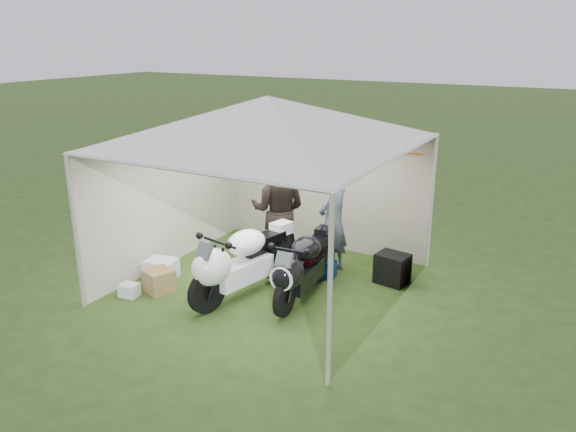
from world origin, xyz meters
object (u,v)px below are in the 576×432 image
(equipment_box, at_px, (392,269))
(crate_1, at_px, (159,281))
(motorcycle_black, at_px, (301,266))
(person_blue_jacket, at_px, (333,221))
(canopy_tent, at_px, (268,125))
(crate_2, at_px, (129,290))
(paddock_stand, at_px, (323,269))
(motorcycle_white, at_px, (239,261))
(person_dark_jacket, at_px, (278,210))
(crate_0, at_px, (162,269))

(equipment_box, xyz_separation_m, crate_1, (-3.07, -2.09, -0.07))
(motorcycle_black, bearing_deg, person_blue_jacket, 87.64)
(canopy_tent, xyz_separation_m, person_blue_jacket, (0.66, 0.93, -1.67))
(crate_2, bearing_deg, crate_1, 52.43)
(canopy_tent, xyz_separation_m, paddock_stand, (0.63, 0.66, -2.43))
(paddock_stand, bearing_deg, crate_1, -138.89)
(motorcycle_white, xyz_separation_m, equipment_box, (1.85, 1.65, -0.35))
(motorcycle_black, height_order, person_dark_jacket, person_dark_jacket)
(crate_2, bearing_deg, motorcycle_black, 27.34)
(motorcycle_black, bearing_deg, crate_1, -161.82)
(person_dark_jacket, bearing_deg, crate_2, 41.46)
(motorcycle_white, bearing_deg, person_dark_jacket, 106.67)
(canopy_tent, distance_m, crate_2, 3.31)
(equipment_box, relative_size, crate_1, 1.25)
(motorcycle_white, relative_size, equipment_box, 4.36)
(motorcycle_white, bearing_deg, canopy_tent, 88.05)
(motorcycle_black, bearing_deg, motorcycle_white, -158.50)
(paddock_stand, distance_m, crate_0, 2.67)
(motorcycle_black, height_order, paddock_stand, motorcycle_black)
(crate_0, height_order, crate_1, crate_1)
(motorcycle_white, xyz_separation_m, person_dark_jacket, (-0.13, 1.40, 0.40))
(crate_0, bearing_deg, canopy_tent, 22.22)
(motorcycle_black, distance_m, person_blue_jacket, 1.22)
(person_blue_jacket, bearing_deg, crate_0, -45.54)
(motorcycle_white, relative_size, person_dark_jacket, 1.08)
(person_dark_jacket, distance_m, person_blue_jacket, 0.96)
(person_dark_jacket, distance_m, equipment_box, 2.13)
(motorcycle_white, bearing_deg, equipment_box, 53.14)
(canopy_tent, distance_m, motorcycle_black, 2.16)
(person_blue_jacket, bearing_deg, person_dark_jacket, -69.44)
(motorcycle_black, xyz_separation_m, crate_1, (-2.07, -0.85, -0.37))
(crate_1, relative_size, crate_2, 1.46)
(canopy_tent, relative_size, crate_2, 20.86)
(person_dark_jacket, xyz_separation_m, equipment_box, (1.98, 0.25, -0.75))
(motorcycle_white, xyz_separation_m, person_blue_jacket, (0.82, 1.58, 0.31))
(motorcycle_black, distance_m, crate_0, 2.45)
(crate_0, bearing_deg, crate_2, -88.17)
(canopy_tent, bearing_deg, crate_2, -138.69)
(paddock_stand, bearing_deg, person_dark_jacket, 174.31)
(motorcycle_white, xyz_separation_m, crate_2, (-1.50, -0.81, -0.50))
(person_blue_jacket, bearing_deg, crate_1, -35.41)
(person_dark_jacket, height_order, crate_1, person_dark_jacket)
(canopy_tent, distance_m, equipment_box, 3.05)
(canopy_tent, bearing_deg, crate_0, -157.78)
(person_dark_jacket, bearing_deg, canopy_tent, 93.81)
(person_blue_jacket, relative_size, crate_2, 6.66)
(person_dark_jacket, xyz_separation_m, person_blue_jacket, (0.94, 0.18, -0.10))
(canopy_tent, relative_size, motorcycle_black, 2.85)
(canopy_tent, bearing_deg, crate_1, -141.61)
(crate_1, bearing_deg, equipment_box, 34.23)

